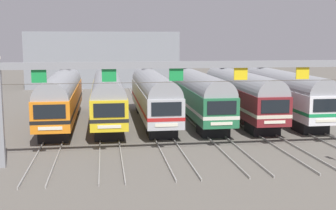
{
  "coord_description": "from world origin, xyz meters",
  "views": [
    {
      "loc": [
        -6.67,
        -41.41,
        7.95
      ],
      "look_at": [
        -0.94,
        -1.59,
        1.86
      ],
      "focal_mm": 47.65,
      "sensor_mm": 36.0,
      "label": 1
    }
  ],
  "objects": [
    {
      "name": "commuter_train_orange",
      "position": [
        -10.6,
        -0.0,
        2.69
      ],
      "size": [
        2.88,
        18.06,
        5.05
      ],
      "color": "orange",
      "rests_on": "ground"
    },
    {
      "name": "commuter_train_white",
      "position": [
        10.6,
        -0.0,
        2.69
      ],
      "size": [
        2.88,
        18.06,
        5.05
      ],
      "color": "white",
      "rests_on": "ground"
    },
    {
      "name": "maintenance_building",
      "position": [
        -6.74,
        33.84,
        4.44
      ],
      "size": [
        24.1,
        10.0,
        8.89
      ],
      "primitive_type": "cube",
      "color": "gray",
      "rests_on": "ground"
    },
    {
      "name": "commuter_train_yellow",
      "position": [
        -6.36,
        -0.0,
        2.69
      ],
      "size": [
        2.88,
        18.06,
        5.05
      ],
      "color": "gold",
      "rests_on": "ground"
    },
    {
      "name": "commuter_train_maroon",
      "position": [
        6.36,
        -0.0,
        2.69
      ],
      "size": [
        2.88,
        18.06,
        5.05
      ],
      "color": "maroon",
      "rests_on": "ground"
    },
    {
      "name": "commuter_train_stainless",
      "position": [
        -2.12,
        -0.0,
        2.69
      ],
      "size": [
        2.88,
        18.06,
        5.05
      ],
      "color": "#B2B5BA",
      "rests_on": "ground"
    },
    {
      "name": "commuter_train_green",
      "position": [
        2.12,
        -0.0,
        2.69
      ],
      "size": [
        2.88,
        18.06,
        5.05
      ],
      "color": "#236B42",
      "rests_on": "ground"
    },
    {
      "name": "catenary_gantry",
      "position": [
        0.0,
        -13.5,
        5.36
      ],
      "size": [
        26.44,
        0.44,
        6.97
      ],
      "color": "gray",
      "rests_on": "ground"
    },
    {
      "name": "track_bed",
      "position": [
        -0.0,
        17.0,
        0.07
      ],
      "size": [
        22.71,
        70.0,
        0.15
      ],
      "color": "gray",
      "rests_on": "ground"
    },
    {
      "name": "ground_plane",
      "position": [
        0.0,
        0.0,
        0.0
      ],
      "size": [
        160.0,
        160.0,
        0.0
      ],
      "primitive_type": "plane",
      "color": "#5B564F"
    }
  ]
}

